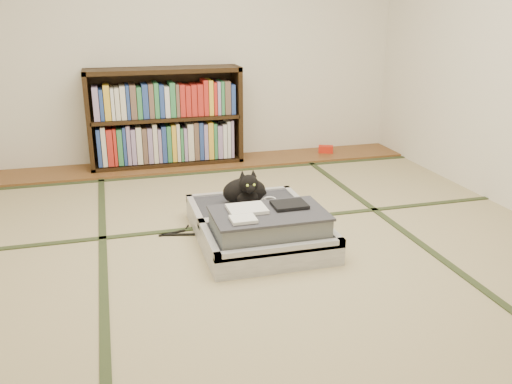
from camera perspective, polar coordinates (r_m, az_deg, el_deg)
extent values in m
plane|color=tan|center=(3.52, 0.74, -5.71)|extent=(4.50, 4.50, 0.00)
cube|color=brown|center=(5.35, -5.26, 3.06)|extent=(4.00, 0.50, 0.02)
cube|color=red|center=(5.72, 7.35, 4.50)|extent=(0.17, 0.14, 0.07)
plane|color=silver|center=(5.40, -6.15, 16.01)|extent=(4.00, 0.00, 4.00)
cube|color=#2D381E|center=(3.40, -15.79, -7.32)|extent=(0.05, 4.50, 0.01)
cube|color=#2D381E|center=(3.89, 15.05, -3.82)|extent=(0.05, 4.50, 0.01)
cube|color=#2D381E|center=(3.87, -0.91, -3.28)|extent=(4.00, 0.05, 0.01)
cube|color=#2D381E|center=(5.07, -4.63, 2.10)|extent=(4.00, 0.05, 0.01)
cube|color=black|center=(5.24, -17.18, 7.13)|extent=(0.04, 0.33, 0.93)
cube|color=black|center=(5.38, -2.01, 8.25)|extent=(0.04, 0.33, 0.93)
cube|color=black|center=(5.36, -9.25, 3.15)|extent=(1.44, 0.33, 0.04)
cube|color=black|center=(5.20, -9.77, 12.52)|extent=(1.44, 0.33, 0.04)
cube|color=black|center=(5.26, -9.50, 7.74)|extent=(1.38, 0.33, 0.03)
cube|color=black|center=(5.41, -9.69, 8.06)|extent=(1.44, 0.02, 0.93)
cube|color=gray|center=(5.29, -9.35, 5.38)|extent=(1.30, 0.23, 0.39)
cube|color=gray|center=(5.21, -9.59, 9.75)|extent=(1.30, 0.23, 0.35)
cube|color=silver|center=(3.37, 1.37, -5.57)|extent=(0.79, 0.53, 0.14)
cube|color=#32333A|center=(3.36, 1.37, -5.01)|extent=(0.71, 0.44, 0.10)
cube|color=silver|center=(3.13, 2.67, -6.11)|extent=(0.79, 0.04, 0.05)
cube|color=silver|center=(3.56, 0.25, -2.93)|extent=(0.79, 0.04, 0.05)
cube|color=silver|center=(3.26, -4.94, -5.10)|extent=(0.04, 0.53, 0.05)
cube|color=silver|center=(3.46, 7.32, -3.73)|extent=(0.04, 0.53, 0.05)
cube|color=silver|center=(3.84, -0.90, -2.43)|extent=(0.79, 0.53, 0.14)
cube|color=#32333A|center=(3.83, -0.91, -1.93)|extent=(0.71, 0.44, 0.10)
cube|color=silver|center=(3.60, 0.07, -2.69)|extent=(0.79, 0.04, 0.05)
cube|color=silver|center=(4.04, -1.78, -0.24)|extent=(0.79, 0.04, 0.05)
cube|color=silver|center=(3.74, -6.46, -1.92)|extent=(0.04, 0.53, 0.05)
cube|color=silver|center=(3.92, 4.38, -0.88)|extent=(0.04, 0.53, 0.05)
cylinder|color=black|center=(3.58, 0.16, -2.73)|extent=(0.71, 0.03, 0.03)
cube|color=gray|center=(3.32, 1.39, -3.50)|extent=(0.67, 0.41, 0.14)
cube|color=#36363D|center=(3.29, 1.40, -2.23)|extent=(0.69, 0.43, 0.02)
cube|color=silver|center=(3.30, -0.97, -1.79)|extent=(0.23, 0.19, 0.02)
cube|color=black|center=(3.37, 3.54, -1.34)|extent=(0.21, 0.17, 0.02)
cube|color=silver|center=(3.14, -1.36, -2.88)|extent=(0.15, 0.13, 0.02)
cube|color=white|center=(3.10, -1.41, -7.80)|extent=(0.06, 0.01, 0.04)
cube|color=white|center=(3.13, 0.85, -7.75)|extent=(0.05, 0.01, 0.04)
cube|color=orange|center=(3.24, 7.17, -6.69)|extent=(0.05, 0.01, 0.04)
cube|color=#197F33|center=(3.20, 5.96, -6.53)|extent=(0.04, 0.01, 0.03)
ellipsoid|color=black|center=(3.78, -1.24, 0.06)|extent=(0.31, 0.20, 0.19)
ellipsoid|color=black|center=(3.70, -0.89, -0.68)|extent=(0.15, 0.11, 0.11)
ellipsoid|color=black|center=(3.64, -0.77, 0.88)|extent=(0.13, 0.12, 0.12)
sphere|color=black|center=(3.60, -0.56, 0.31)|extent=(0.06, 0.06, 0.06)
cone|color=black|center=(3.63, -1.44, 1.88)|extent=(0.05, 0.06, 0.06)
cone|color=black|center=(3.65, -0.29, 1.97)|extent=(0.05, 0.06, 0.06)
sphere|color=#A5BF33|center=(3.58, -0.91, 0.69)|extent=(0.02, 0.02, 0.02)
sphere|color=#A5BF33|center=(3.59, -0.19, 0.75)|extent=(0.02, 0.02, 0.02)
cylinder|color=black|center=(3.91, -0.08, -0.32)|extent=(0.19, 0.11, 0.03)
torus|color=white|center=(3.86, 1.35, -0.91)|extent=(0.11, 0.11, 0.01)
torus|color=white|center=(3.85, 1.45, -0.75)|extent=(0.09, 0.09, 0.01)
cube|color=black|center=(3.70, -6.96, -4.45)|extent=(0.37, 0.11, 0.01)
cube|color=black|center=(3.74, -8.82, -4.28)|extent=(0.19, 0.06, 0.01)
cube|color=black|center=(3.77, -5.39, -3.95)|extent=(0.12, 0.17, 0.01)
cylinder|color=black|center=(3.82, -7.27, -3.69)|extent=(0.03, 0.07, 0.01)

